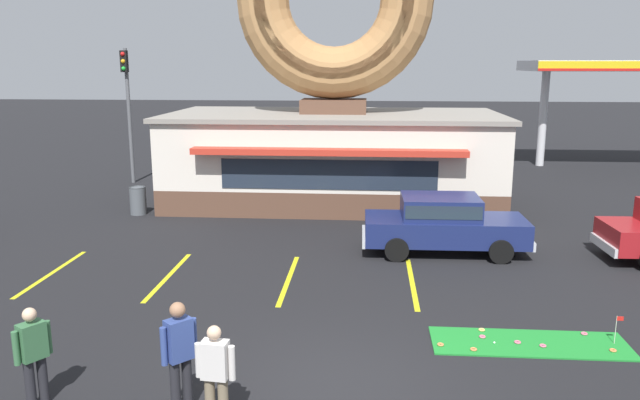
{
  "coord_description": "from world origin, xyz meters",
  "views": [
    {
      "loc": [
        0.44,
        -9.34,
        5.15
      ],
      "look_at": [
        -0.7,
        5.0,
        2.0
      ],
      "focal_mm": 35.0,
      "sensor_mm": 36.0,
      "label": 1
    }
  ],
  "objects_px": {
    "golf_ball": "(494,343)",
    "trash_bin": "(138,200)",
    "pedestrian_leather_jacket_man": "(180,352)",
    "pedestrian_blue_sweater_man": "(33,352)",
    "pedestrian_hooded_kid": "(216,372)",
    "traffic_light_pole": "(128,98)",
    "putting_flag_pin": "(618,323)",
    "car_navy": "(443,222)"
  },
  "relations": [
    {
      "from": "pedestrian_hooded_kid",
      "to": "trash_bin",
      "type": "relative_size",
      "value": 1.6
    },
    {
      "from": "pedestrian_blue_sweater_man",
      "to": "car_navy",
      "type": "bearing_deg",
      "value": 50.36
    },
    {
      "from": "pedestrian_blue_sweater_man",
      "to": "pedestrian_hooded_kid",
      "type": "height_order",
      "value": "pedestrian_blue_sweater_man"
    },
    {
      "from": "pedestrian_leather_jacket_man",
      "to": "traffic_light_pole",
      "type": "xyz_separation_m",
      "value": [
        -7.65,
        18.01,
        2.73
      ]
    },
    {
      "from": "car_navy",
      "to": "traffic_light_pole",
      "type": "distance_m",
      "value": 15.89
    },
    {
      "from": "golf_ball",
      "to": "pedestrian_hooded_kid",
      "type": "relative_size",
      "value": 0.03
    },
    {
      "from": "trash_bin",
      "to": "pedestrian_leather_jacket_man",
      "type": "bearing_deg",
      "value": -66.84
    },
    {
      "from": "golf_ball",
      "to": "car_navy",
      "type": "relative_size",
      "value": 0.01
    },
    {
      "from": "car_navy",
      "to": "traffic_light_pole",
      "type": "bearing_deg",
      "value": 142.89
    },
    {
      "from": "car_navy",
      "to": "trash_bin",
      "type": "distance_m",
      "value": 10.77
    },
    {
      "from": "golf_ball",
      "to": "pedestrian_leather_jacket_man",
      "type": "height_order",
      "value": "pedestrian_leather_jacket_man"
    },
    {
      "from": "golf_ball",
      "to": "putting_flag_pin",
      "type": "xyz_separation_m",
      "value": [
        2.28,
        0.19,
        0.39
      ]
    },
    {
      "from": "car_navy",
      "to": "pedestrian_hooded_kid",
      "type": "relative_size",
      "value": 2.95
    },
    {
      "from": "car_navy",
      "to": "pedestrian_blue_sweater_man",
      "type": "xyz_separation_m",
      "value": [
        -7.09,
        -8.56,
        0.01
      ]
    },
    {
      "from": "car_navy",
      "to": "pedestrian_hooded_kid",
      "type": "bearing_deg",
      "value": -115.31
    },
    {
      "from": "putting_flag_pin",
      "to": "traffic_light_pole",
      "type": "relative_size",
      "value": 0.09
    },
    {
      "from": "putting_flag_pin",
      "to": "trash_bin",
      "type": "xyz_separation_m",
      "value": [
        -12.69,
        9.43,
        0.06
      ]
    },
    {
      "from": "golf_ball",
      "to": "putting_flag_pin",
      "type": "relative_size",
      "value": 0.08
    },
    {
      "from": "golf_ball",
      "to": "pedestrian_hooded_kid",
      "type": "bearing_deg",
      "value": -146.28
    },
    {
      "from": "trash_bin",
      "to": "traffic_light_pole",
      "type": "xyz_separation_m",
      "value": [
        -2.38,
        5.69,
        3.21
      ]
    },
    {
      "from": "car_navy",
      "to": "pedestrian_hooded_kid",
      "type": "xyz_separation_m",
      "value": [
        -4.21,
        -8.89,
        -0.02
      ]
    },
    {
      "from": "putting_flag_pin",
      "to": "car_navy",
      "type": "relative_size",
      "value": 0.12
    },
    {
      "from": "golf_ball",
      "to": "pedestrian_blue_sweater_man",
      "type": "relative_size",
      "value": 0.03
    },
    {
      "from": "traffic_light_pole",
      "to": "pedestrian_blue_sweater_man",
      "type": "bearing_deg",
      "value": -73.35
    },
    {
      "from": "pedestrian_leather_jacket_man",
      "to": "traffic_light_pole",
      "type": "bearing_deg",
      "value": 113.02
    },
    {
      "from": "pedestrian_leather_jacket_man",
      "to": "car_navy",
      "type": "bearing_deg",
      "value": 60.65
    },
    {
      "from": "golf_ball",
      "to": "pedestrian_leather_jacket_man",
      "type": "xyz_separation_m",
      "value": [
        -5.15,
        -2.7,
        0.93
      ]
    },
    {
      "from": "pedestrian_leather_jacket_man",
      "to": "pedestrian_hooded_kid",
      "type": "bearing_deg",
      "value": -27.6
    },
    {
      "from": "pedestrian_leather_jacket_man",
      "to": "trash_bin",
      "type": "xyz_separation_m",
      "value": [
        -5.27,
        12.31,
        -0.48
      ]
    },
    {
      "from": "golf_ball",
      "to": "trash_bin",
      "type": "relative_size",
      "value": 0.04
    },
    {
      "from": "putting_flag_pin",
      "to": "car_navy",
      "type": "distance_m",
      "value": 6.26
    },
    {
      "from": "golf_ball",
      "to": "traffic_light_pole",
      "type": "distance_m",
      "value": 20.28
    },
    {
      "from": "putting_flag_pin",
      "to": "pedestrian_leather_jacket_man",
      "type": "distance_m",
      "value": 7.98
    },
    {
      "from": "pedestrian_hooded_kid",
      "to": "car_navy",
      "type": "bearing_deg",
      "value": 64.69
    },
    {
      "from": "pedestrian_blue_sweater_man",
      "to": "pedestrian_hooded_kid",
      "type": "xyz_separation_m",
      "value": [
        2.89,
        -0.33,
        -0.02
      ]
    },
    {
      "from": "golf_ball",
      "to": "traffic_light_pole",
      "type": "xyz_separation_m",
      "value": [
        -12.8,
        15.3,
        3.66
      ]
    },
    {
      "from": "putting_flag_pin",
      "to": "pedestrian_blue_sweater_man",
      "type": "distance_m",
      "value": 10.12
    },
    {
      "from": "golf_ball",
      "to": "putting_flag_pin",
      "type": "height_order",
      "value": "putting_flag_pin"
    },
    {
      "from": "pedestrian_blue_sweater_man",
      "to": "traffic_light_pole",
      "type": "bearing_deg",
      "value": 106.65
    },
    {
      "from": "pedestrian_blue_sweater_man",
      "to": "pedestrian_leather_jacket_man",
      "type": "bearing_deg",
      "value": -0.28
    },
    {
      "from": "putting_flag_pin",
      "to": "pedestrian_leather_jacket_man",
      "type": "xyz_separation_m",
      "value": [
        -7.42,
        -2.89,
        0.55
      ]
    },
    {
      "from": "putting_flag_pin",
      "to": "pedestrian_blue_sweater_man",
      "type": "xyz_separation_m",
      "value": [
        -9.69,
        -2.88,
        0.44
      ]
    }
  ]
}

